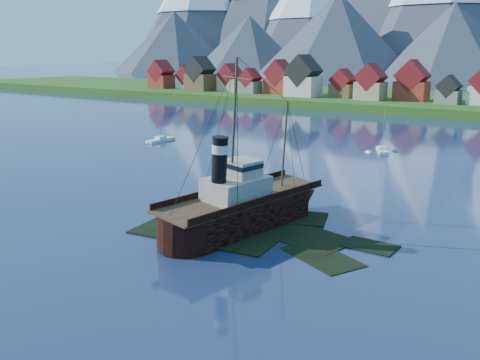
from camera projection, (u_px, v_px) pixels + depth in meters
The scene contains 7 objects.
ground at pixel (237, 233), 65.32m from camera, with size 1400.00×1400.00×0.00m, color navy.
shoal at pixel (259, 234), 66.12m from camera, with size 31.71×21.24×1.14m.
seawall at pixel (476, 120), 170.31m from camera, with size 600.00×2.50×2.00m, color #3F3D38.
town at pixel (398, 85), 202.72m from camera, with size 250.96×16.69×17.30m.
tugboat_wreck at pixel (248, 205), 67.50m from camera, with size 6.53×28.12×22.28m.
sailboat_a at pixel (161, 140), 131.10m from camera, with size 2.23×8.61×10.49m.
sailboat_c at pixel (382, 151), 117.66m from camera, with size 5.20×7.71×9.90m.
Camera 1 is at (35.84, -50.49, 21.81)m, focal length 40.00 mm.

